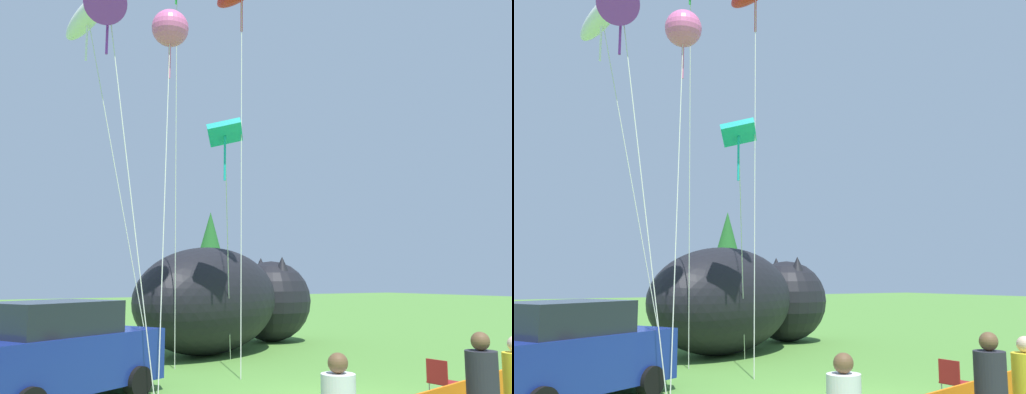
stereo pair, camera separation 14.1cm
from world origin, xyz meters
The scene contains 8 objects.
parked_car centered at (-4.56, 2.95, 0.97)m, with size 4.60×3.57×1.96m.
folding_chair centered at (1.79, -1.02, 0.49)m, with size 0.53×0.53×0.86m.
inflatable_cat centered at (2.15, 8.31, 1.56)m, with size 8.81×6.59×3.39m.
kite_pink_octopus centered at (-1.99, 3.77, 8.55)m, with size 1.16×1.94×9.04m.
kite_teal_diamond centered at (-0.12, 4.31, 6.16)m, with size 2.06×2.82×6.59m.
kite_purple_delta centered at (-3.58, 3.69, 8.82)m, with size 1.62×2.36×9.61m.
kite_white_ghost centered at (-3.36, 6.42, 9.63)m, with size 2.37×2.85×10.17m.
horizon_tree_mid centered at (11.78, 28.67, 4.43)m, with size 3.02×3.02×7.22m.
Camera 1 is at (-7.17, -8.84, 2.42)m, focal length 40.00 mm.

